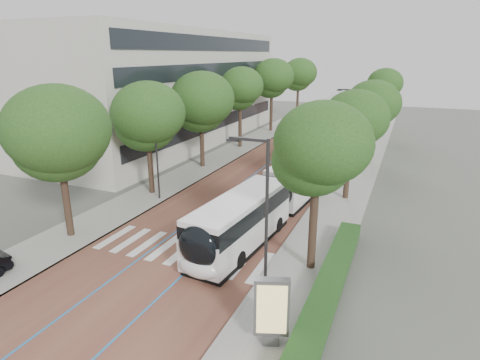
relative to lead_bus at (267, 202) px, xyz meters
The scene contains 21 objects.
ground 7.78m from the lead_bus, 117.38° to the right, with size 160.00×160.00×0.00m, color #51544C.
road 33.47m from the lead_bus, 96.00° to the left, with size 11.00×140.00×0.02m, color brown.
sidewalk_left 35.05m from the lead_bus, 108.30° to the left, with size 4.00×140.00×0.12m, color gray.
sidewalk_right 33.53m from the lead_bus, 83.14° to the left, with size 4.00×140.00×0.12m, color gray.
kerb_left 34.51m from the lead_bus, 105.30° to the left, with size 0.20×140.00×0.14m, color gray.
kerb_right 33.35m from the lead_bus, 86.38° to the left, with size 0.20×140.00×0.14m, color gray.
zebra_crossing 6.82m from the lead_bus, 119.82° to the right, with size 10.55×3.60×0.01m.
lane_line_left 33.68m from the lead_bus, 98.72° to the left, with size 0.12×126.00×0.01m, color #226CAC.
lane_line_right 33.34m from the lead_bus, 93.27° to the left, with size 0.12×126.00×0.01m, color #226CAC.
office_building 31.75m from the lead_bus, 137.23° to the left, with size 18.11×40.00×14.00m.
hedge 8.84m from the lead_bus, 50.31° to the right, with size 1.20×14.00×0.80m, color #1F4A19.
streetlight_near 10.72m from the lead_bus, 72.25° to the right, with size 1.82×0.20×8.00m.
streetlight_far 15.89m from the lead_bus, 78.43° to the left, with size 1.82×0.20×8.00m.
lamp_post_left 9.99m from the lead_bus, behind, with size 0.14×0.14×8.00m, color #2A2A2C.
trees_left 21.51m from the lead_bus, 121.79° to the left, with size 6.36×61.11×10.09m.
trees_right 17.15m from the lead_bus, 75.29° to the left, with size 5.81×46.91×8.81m.
lead_bus is the anchor object (origin of this frame).
bus_queued_0 16.50m from the lead_bus, 94.47° to the left, with size 3.17×12.51×3.20m.
bus_queued_1 29.80m from the lead_bus, 92.25° to the left, with size 3.15×12.51×3.20m.
bus_queued_2 42.82m from the lead_bus, 90.38° to the left, with size 3.35×12.54×3.20m.
ad_panel 12.07m from the lead_bus, 69.97° to the right, with size 1.44×0.82×2.90m.
Camera 1 is at (11.73, -17.47, 11.25)m, focal length 30.00 mm.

